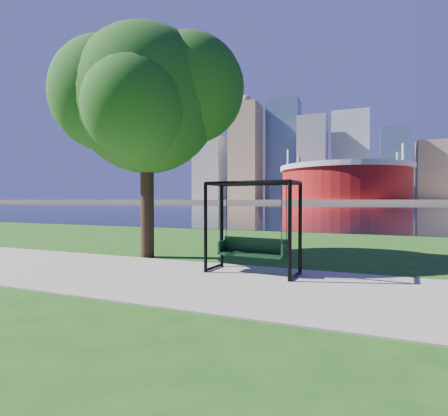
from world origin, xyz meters
The scene contains 8 objects.
ground centered at (0.00, 0.00, 0.00)m, with size 900.00×900.00×0.00m, color #1E5114.
path centered at (0.00, -0.50, 0.01)m, with size 120.00×4.00×0.03m, color #9E937F.
river centered at (0.00, 102.00, 0.01)m, with size 900.00×180.00×0.02m, color black.
far_bank centered at (0.00, 306.00, 1.00)m, with size 900.00×228.00×2.00m, color #937F60.
stadium centered at (-10.00, 235.00, 14.23)m, with size 83.00×83.00×32.00m.
skyline centered at (-4.27, 319.39, 35.89)m, with size 392.00×66.00×96.50m.
swing centered at (0.39, 0.63, 1.08)m, with size 2.25×1.13×2.23m.
park_tree centered at (-3.44, 1.83, 4.99)m, with size 5.78×5.22×7.18m.
Camera 1 is at (2.89, -7.37, 1.78)m, focal length 28.00 mm.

